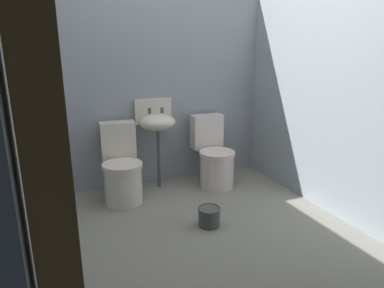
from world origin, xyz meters
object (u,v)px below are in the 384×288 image
wooden_door_post (49,181)px  toilet_right (214,158)px  bucket (209,216)px  sink (157,122)px  toilet_left (122,170)px

wooden_door_post → toilet_right: (1.67, 2.07, -0.75)m
wooden_door_post → bucket: 1.98m
toilet_right → bucket: bearing=63.0°
sink → wooden_door_post: bearing=-115.2°
wooden_door_post → bucket: bearing=45.2°
wooden_door_post → sink: (1.07, 2.26, -0.32)m
sink → bucket: sink is taller
toilet_right → bucket: toilet_right is taller
wooden_door_post → sink: 2.52m
sink → bucket: bearing=-81.9°
toilet_right → bucket: (-0.46, -0.85, -0.23)m
sink → bucket: size_ratio=4.77×
wooden_door_post → toilet_right: wooden_door_post is taller
wooden_door_post → bucket: (1.21, 1.22, -0.98)m
wooden_door_post → toilet_left: 2.29m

